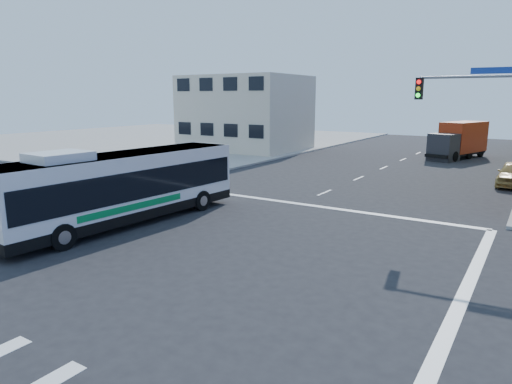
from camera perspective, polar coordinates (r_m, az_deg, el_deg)
The scene contains 6 objects.
ground at distance 17.42m, azimuth -9.20°, elevation -7.50°, with size 120.00×120.00×0.00m, color black.
sidewalk_nw at distance 66.19m, azimuth -11.99°, elevation 6.59°, with size 50.00×50.00×0.15m, color #98968D.
building_west at distance 50.71m, azimuth -1.30°, elevation 9.80°, with size 12.06×10.06×8.00m.
signal_mast_ne at distance 22.96m, azimuth 27.79°, elevation 8.62°, with size 7.91×1.13×8.07m.
transit_bus at distance 21.58m, azimuth -16.25°, elevation 0.72°, with size 3.36×12.23×3.58m.
box_truck at distance 47.59m, azimuth 23.97°, elevation 5.86°, with size 4.43×7.94×3.44m.
Camera 1 is at (11.01, -12.25, 5.69)m, focal length 32.00 mm.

